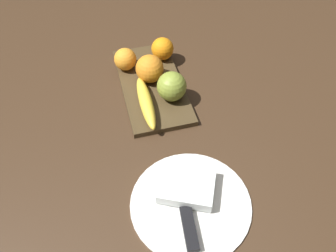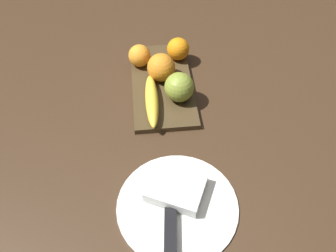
{
  "view_description": "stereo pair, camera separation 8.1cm",
  "coord_description": "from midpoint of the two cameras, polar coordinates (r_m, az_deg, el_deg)",
  "views": [
    {
      "loc": [
        -0.69,
        0.13,
        0.66
      ],
      "look_at": [
        -0.19,
        0.0,
        0.05
      ],
      "focal_mm": 37.7,
      "sensor_mm": 36.0,
      "label": 1
    },
    {
      "loc": [
        -0.71,
        0.05,
        0.66
      ],
      "look_at": [
        -0.19,
        0.0,
        0.05
      ],
      "focal_mm": 37.7,
      "sensor_mm": 36.0,
      "label": 2
    }
  ],
  "objects": [
    {
      "name": "banana",
      "position": [
        0.88,
        -0.03,
        4.05
      ],
      "size": [
        0.18,
        0.04,
        0.03
      ],
      "primitive_type": "ellipsoid",
      "rotation": [
        0.0,
        0.0,
        -0.02
      ],
      "color": "yellow",
      "rests_on": "fruit_tray"
    },
    {
      "name": "orange_near_apple",
      "position": [
        0.99,
        -2.26,
        11.18
      ],
      "size": [
        0.06,
        0.06,
        0.06
      ],
      "primitive_type": "sphere",
      "color": "orange",
      "rests_on": "fruit_tray"
    },
    {
      "name": "orange_center",
      "position": [
        1.01,
        3.98,
        12.22
      ],
      "size": [
        0.06,
        0.06,
        0.06
      ],
      "primitive_type": "sphere",
      "color": "orange",
      "rests_on": "fruit_tray"
    },
    {
      "name": "folded_napkin",
      "position": [
        0.74,
        4.32,
        -10.12
      ],
      "size": [
        0.13,
        0.14,
        0.03
      ],
      "primitive_type": "cube",
      "rotation": [
        0.0,
        0.0,
        -0.44
      ],
      "color": "white",
      "rests_on": "dinner_plate"
    },
    {
      "name": "orange_near_banana",
      "position": [
        0.94,
        1.54,
        9.33
      ],
      "size": [
        0.07,
        0.07,
        0.07
      ],
      "primitive_type": "sphere",
      "color": "orange",
      "rests_on": "fruit_tray"
    },
    {
      "name": "ground_plane",
      "position": [
        0.97,
        1.37,
        6.61
      ],
      "size": [
        2.4,
        2.4,
        0.0
      ],
      "primitive_type": "plane",
      "color": "#3D291A"
    },
    {
      "name": "fruit_tray",
      "position": [
        0.96,
        1.34,
        6.63
      ],
      "size": [
        0.32,
        0.16,
        0.02
      ],
      "primitive_type": "cube",
      "color": "#463721",
      "rests_on": "ground_plane"
    },
    {
      "name": "knife",
      "position": [
        0.72,
        3.74,
        -15.57
      ],
      "size": [
        0.18,
        0.04,
        0.01
      ],
      "rotation": [
        0.0,
        0.0,
        -0.11
      ],
      "color": "silver",
      "rests_on": "dinner_plate"
    },
    {
      "name": "dinner_plate",
      "position": [
        0.74,
        4.61,
        -12.89
      ],
      "size": [
        0.25,
        0.25,
        0.01
      ],
      "primitive_type": "cylinder",
      "color": "white",
      "rests_on": "ground_plane"
    },
    {
      "name": "apple",
      "position": [
        0.89,
        4.46,
        6.14
      ],
      "size": [
        0.08,
        0.08,
        0.08
      ],
      "primitive_type": "sphere",
      "color": "olive",
      "rests_on": "fruit_tray"
    }
  ]
}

